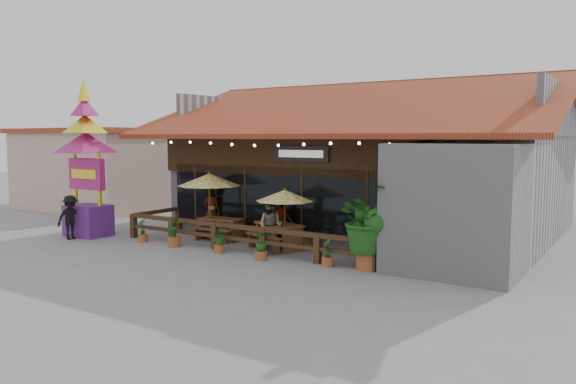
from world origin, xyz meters
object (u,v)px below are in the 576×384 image
Objects in this scene: umbrella_right at (285,196)px; pedestrian at (71,217)px; umbrella_left at (209,180)px; tropical_plant at (368,220)px; thai_sign_tower at (86,147)px; picnic_table_left at (221,225)px; picnic_table_right at (279,231)px.

pedestrian is (-7.72, -2.70, -1.01)m from umbrella_right.
umbrella_left reaches higher than tropical_plant.
umbrella_right is at bearing 13.37° from thai_sign_tower.
picnic_table_left is at bearing 9.00° from umbrella_left.
tropical_plant reaches higher than picnic_table_right.
picnic_table_left is at bearing -50.27° from pedestrian.
tropical_plant is at bearing -74.66° from pedestrian.
umbrella_left is at bearing -48.08° from pedestrian.
tropical_plant is (11.35, 0.78, -1.99)m from thai_sign_tower.
thai_sign_tower reaches higher than picnic_table_left.
umbrella_right is 8.18m from thai_sign_tower.
umbrella_right reaches higher than pedestrian.
umbrella_left is 1.73m from picnic_table_left.
thai_sign_tower is at bearing -166.63° from umbrella_right.
tropical_plant is (6.56, -1.38, 0.89)m from picnic_table_left.
picnic_table_left is 5.99m from thai_sign_tower.
umbrella_right is 1.48× the size of picnic_table_left.
pedestrian is at bearing -171.79° from tropical_plant.
thai_sign_tower reaches higher than tropical_plant.
picnic_table_right is 7.94m from pedestrian.
picnic_table_right is at bearing 163.41° from tropical_plant.
umbrella_left is at bearing -171.00° from picnic_table_left.
umbrella_right is 3.29m from picnic_table_left.
tropical_plant is 1.52× the size of pedestrian.
picnic_table_right is at bearing 166.67° from umbrella_right.
picnic_table_left is 5.59m from pedestrian.
picnic_table_right is 1.37× the size of pedestrian.
thai_sign_tower reaches higher than umbrella_left.
picnic_table_left is at bearing 174.94° from picnic_table_right.
thai_sign_tower is at bearing -176.06° from tropical_plant.
pedestrian is at bearing -83.78° from thai_sign_tower.
picnic_table_left is 1.05× the size of pedestrian.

